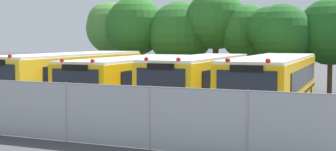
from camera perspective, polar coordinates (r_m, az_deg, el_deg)
The scene contains 13 objects.
ground_plane at distance 23.51m, azimuth -0.41°, elevation -3.88°, with size 160.00×160.00×0.00m, color #424244.
school_bus_0 at distance 25.87m, azimuth -11.12°, elevation -0.03°, with size 2.85×11.67×2.72m.
school_bus_1 at distance 24.16m, azimuth -4.13°, elevation -0.45°, with size 2.86×10.64×2.55m.
school_bus_2 at distance 22.84m, azimuth 3.70°, elevation -0.61°, with size 2.68×9.87×2.65m.
school_bus_3 at distance 21.91m, azimuth 12.10°, elevation -0.84°, with size 2.80×11.13×2.69m.
tree_0 at distance 36.89m, azimuth -6.66°, elevation 5.66°, with size 3.85×3.85×6.06m.
tree_1 at distance 35.37m, azimuth -3.72°, elevation 5.59°, with size 4.20×4.20×6.34m.
tree_2 at distance 34.27m, azimuth 1.64°, elevation 5.02°, with size 4.46×4.46×5.92m.
tree_3 at distance 33.44m, azimuth 5.40°, elevation 6.34°, with size 4.04×4.04×6.65m.
tree_4 at distance 32.83m, azimuth 9.45°, elevation 5.01°, with size 3.82×3.62×5.61m.
tree_5 at distance 30.49m, azimuth 12.62°, elevation 4.87°, with size 3.92×3.64×5.44m.
tree_6 at distance 31.18m, azimuth 18.02°, elevation 4.77°, with size 4.03×4.03×5.78m.
chainlink_fence at distance 16.24m, azimuth -11.65°, elevation -4.05°, with size 17.87×0.07×1.93m.
Camera 1 is at (9.28, -21.35, 3.31)m, focal length 52.76 mm.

